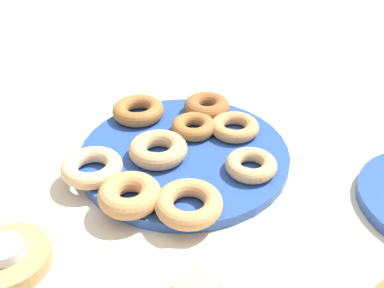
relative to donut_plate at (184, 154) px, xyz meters
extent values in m
plane|color=beige|center=(0.00, 0.00, -0.01)|extent=(2.40, 2.40, 0.00)
cylinder|color=#284C9E|center=(0.00, 0.00, 0.00)|extent=(0.34, 0.34, 0.02)
torus|color=tan|center=(-0.07, 0.09, 0.02)|extent=(0.11, 0.11, 0.02)
torus|color=tan|center=(0.12, 0.08, 0.02)|extent=(0.11, 0.11, 0.03)
torus|color=#AD6B33|center=(0.03, -0.13, 0.02)|extent=(0.13, 0.13, 0.03)
torus|color=tan|center=(0.04, 0.00, 0.02)|extent=(0.10, 0.10, 0.03)
torus|color=tan|center=(-0.10, -0.01, 0.02)|extent=(0.12, 0.12, 0.02)
torus|color=#AD6B33|center=(-0.04, -0.04, 0.02)|extent=(0.11, 0.11, 0.02)
torus|color=#EABC84|center=(0.15, 0.00, 0.02)|extent=(0.10, 0.10, 0.03)
torus|color=#995B2D|center=(-0.08, -0.09, 0.02)|extent=(0.09, 0.09, 0.03)
torus|color=tan|center=(0.05, 0.13, 0.02)|extent=(0.11, 0.11, 0.03)
cylinder|color=tan|center=(0.28, 0.11, 0.00)|extent=(0.10, 0.10, 0.02)
cylinder|color=silver|center=(0.28, 0.11, 0.02)|extent=(0.05, 0.05, 0.01)
camera|label=1|loc=(0.23, 0.53, 0.42)|focal=40.62mm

